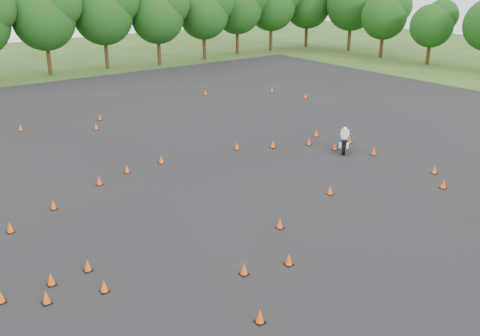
{
  "coord_description": "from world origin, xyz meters",
  "views": [
    {
      "loc": [
        -14.66,
        -15.59,
        10.35
      ],
      "look_at": [
        0.0,
        4.0,
        1.2
      ],
      "focal_mm": 40.0,
      "sensor_mm": 36.0,
      "label": 1
    }
  ],
  "objects": [
    {
      "name": "rider_white",
      "position": [
        8.73,
        5.14,
        0.78
      ],
      "size": [
        1.93,
        1.74,
        1.54
      ],
      "primitive_type": null,
      "rotation": [
        0.0,
        0.0,
        0.69
      ],
      "color": "silver",
      "rests_on": "ground"
    },
    {
      "name": "treeline",
      "position": [
        3.26,
        35.25,
        4.55
      ],
      "size": [
        87.13,
        32.06,
        10.14
      ],
      "color": "#163F12",
      "rests_on": "ground"
    },
    {
      "name": "asphalt_pad",
      "position": [
        0.0,
        6.0,
        0.01
      ],
      "size": [
        62.0,
        62.0,
        0.0
      ],
      "primitive_type": "plane",
      "color": "black",
      "rests_on": "ground"
    },
    {
      "name": "ground",
      "position": [
        0.0,
        0.0,
        0.0
      ],
      "size": [
        140.0,
        140.0,
        0.0
      ],
      "primitive_type": "plane",
      "color": "#2D5119",
      "rests_on": "ground"
    },
    {
      "name": "traffic_cones",
      "position": [
        -0.51,
        5.65,
        0.23
      ],
      "size": [
        36.18,
        33.27,
        0.45
      ],
      "color": "#FF540A",
      "rests_on": "asphalt_pad"
    }
  ]
}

